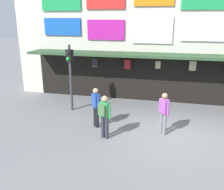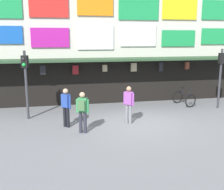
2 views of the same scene
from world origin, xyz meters
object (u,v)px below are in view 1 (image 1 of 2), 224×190
Objects in this scene: traffic_light_near at (70,68)px; pedestrian_in_yellow at (96,105)px; pedestrian_in_white at (164,111)px; pedestrian_in_green at (104,114)px.

pedestrian_in_yellow is at bearing -42.64° from traffic_light_near.
pedestrian_in_white is (2.73, -0.06, 0.00)m from pedestrian_in_yellow.
traffic_light_near is 1.90× the size of pedestrian_in_white.
pedestrian_in_green is at bearing -47.08° from traffic_light_near.
pedestrian_in_yellow is 1.10m from pedestrian_in_green.
traffic_light_near is 4.91m from pedestrian_in_white.
pedestrian_in_yellow is 2.74m from pedestrian_in_white.
traffic_light_near is at bearing 137.36° from pedestrian_in_yellow.
pedestrian_in_yellow is at bearing 123.39° from pedestrian_in_green.
pedestrian_in_yellow and pedestrian_in_white have the same top height.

